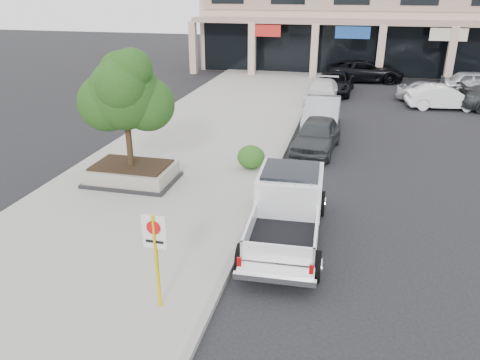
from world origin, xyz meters
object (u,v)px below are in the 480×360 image
(lot_car_a, at_px, (430,92))
(planter_tree, at_px, (130,94))
(curb_car_c, at_px, (322,92))
(curb_car_d, at_px, (335,83))
(curb_car_a, at_px, (317,135))
(lot_car_e, at_px, (477,83))
(planter, at_px, (132,173))
(lot_car_d, at_px, (365,71))
(lot_car_b, at_px, (444,97))
(curb_car_b, at_px, (322,114))
(pickup_truck, at_px, (287,211))
(no_parking_sign, at_px, (156,249))

(lot_car_a, bearing_deg, planter_tree, 161.74)
(curb_car_c, relative_size, curb_car_d, 0.94)
(planter_tree, xyz_separation_m, curb_car_a, (6.15, 5.38, -2.67))
(curb_car_d, relative_size, lot_car_e, 1.11)
(planter, distance_m, lot_car_d, 24.49)
(curb_car_c, xyz_separation_m, lot_car_b, (7.21, 0.22, 0.00))
(planter_tree, relative_size, curb_car_b, 0.81)
(planter, xyz_separation_m, planter_tree, (0.13, 0.15, 2.94))
(curb_car_b, xyz_separation_m, lot_car_d, (2.23, 13.96, -0.00))
(curb_car_c, distance_m, lot_car_d, 8.47)
(curb_car_c, distance_m, lot_car_b, 7.21)
(planter, bearing_deg, lot_car_a, 53.04)
(curb_car_b, bearing_deg, lot_car_e, 48.27)
(curb_car_a, bearing_deg, curb_car_b, 96.27)
(curb_car_a, relative_size, curb_car_b, 0.88)
(pickup_truck, distance_m, lot_car_b, 19.11)
(curb_car_b, relative_size, lot_car_e, 1.07)
(pickup_truck, xyz_separation_m, lot_car_a, (6.31, 19.20, -0.22))
(planter, relative_size, planter_tree, 0.80)
(lot_car_a, bearing_deg, lot_car_d, 50.21)
(curb_car_a, xyz_separation_m, lot_car_b, (6.72, 9.63, -0.04))
(lot_car_a, xyz_separation_m, lot_car_d, (-3.96, 6.45, 0.12))
(planter_tree, relative_size, pickup_truck, 0.69)
(planter_tree, height_order, curb_car_b, planter_tree)
(curb_car_c, bearing_deg, pickup_truck, -87.19)
(lot_car_e, bearing_deg, planter_tree, 139.01)
(planter, xyz_separation_m, lot_car_a, (12.44, 16.53, 0.21))
(curb_car_d, height_order, lot_car_a, curb_car_d)
(no_parking_sign, distance_m, lot_car_e, 29.12)
(curb_car_d, distance_m, lot_car_e, 9.57)
(curb_car_c, xyz_separation_m, lot_car_d, (2.68, 8.03, 0.11))
(lot_car_b, bearing_deg, planter_tree, 131.83)
(curb_car_b, height_order, lot_car_e, curb_car_b)
(pickup_truck, xyz_separation_m, curb_car_b, (0.12, 11.68, -0.09))
(pickup_truck, height_order, lot_car_a, pickup_truck)
(no_parking_sign, distance_m, curb_car_c, 21.65)
(curb_car_a, distance_m, curb_car_b, 3.48)
(curb_car_a, relative_size, lot_car_e, 0.94)
(no_parking_sign, xyz_separation_m, lot_car_d, (4.65, 29.57, -0.82))
(pickup_truck, relative_size, lot_car_b, 1.34)
(lot_car_d, bearing_deg, curb_car_c, 154.70)
(planter, bearing_deg, curb_car_c, 68.79)
(curb_car_c, xyz_separation_m, lot_car_a, (6.64, 1.59, -0.01))
(planter, relative_size, pickup_truck, 0.56)
(lot_car_b, bearing_deg, lot_car_e, -38.15)
(planter_tree, xyz_separation_m, curb_car_c, (5.66, 14.79, -2.71))
(curb_car_c, xyz_separation_m, curb_car_d, (0.63, 3.15, 0.01))
(planter, height_order, lot_car_e, lot_car_e)
(curb_car_c, bearing_deg, curb_car_b, -83.87)
(planter_tree, xyz_separation_m, lot_car_b, (12.87, 15.01, -2.71))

